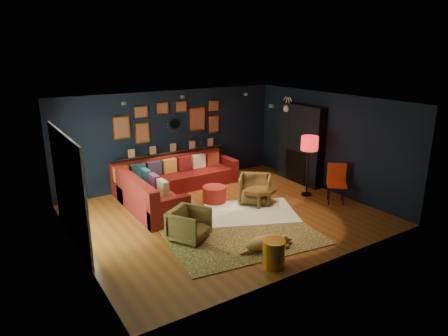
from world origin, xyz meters
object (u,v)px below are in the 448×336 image
coffee_table (260,193)px  armchair_left (189,223)px  sectional (167,185)px  dog (266,240)px  gold_stool (274,254)px  orange_chair (337,180)px  armchair_right (255,188)px  pouf (214,194)px  floor_lamp (309,146)px

coffee_table → armchair_left: (-2.27, -0.64, 0.01)m
sectional → dog: sectional is taller
sectional → gold_stool: size_ratio=6.83×
orange_chair → armchair_right: bearing=-168.2°
gold_stool → orange_chair: orange_chair is taller
sectional → gold_stool: (0.11, -4.16, -0.07)m
pouf → armchair_right: armchair_right is taller
armchair_left → floor_lamp: (3.77, 0.59, 0.96)m
coffee_table → orange_chair: bearing=-23.2°
dog → gold_stool: bearing=-104.8°
armchair_left → armchair_right: armchair_right is taller
sectional → armchair_left: (-0.65, -2.45, 0.04)m
pouf → gold_stool: gold_stool is taller
coffee_table → floor_lamp: floor_lamp is taller
armchair_left → orange_chair: (4.05, -0.13, 0.21)m
sectional → coffee_table: sectional is taller
dog → coffee_table: bearing=65.9°
gold_stool → floor_lamp: 3.93m
armchair_right → orange_chair: orange_chair is taller
coffee_table → armchair_left: armchair_left is taller
sectional → gold_stool: bearing=-88.4°
sectional → floor_lamp: size_ratio=2.17×
pouf → armchair_left: size_ratio=0.81×
sectional → coffee_table: bearing=-48.4°
sectional → orange_chair: bearing=-37.2°
gold_stool → armchair_right: bearing=59.5°
sectional → armchair_left: 2.54m
gold_stool → dog: gold_stool is taller
armchair_left → gold_stool: size_ratio=1.44×
sectional → armchair_left: sectional is taller
gold_stool → floor_lamp: bearing=37.5°
sectional → armchair_right: bearing=-42.8°
armchair_right → floor_lamp: size_ratio=0.49×
floor_lamp → dog: 3.44m
armchair_left → floor_lamp: bearing=-23.9°
pouf → dog: size_ratio=0.51×
armchair_left → orange_chair: 4.05m
orange_chair → floor_lamp: (-0.28, 0.72, 0.75)m
armchair_left → armchair_right: (2.31, 0.92, 0.02)m
armchair_right → gold_stool: size_ratio=1.53×
pouf → armchair_left: 2.07m
coffee_table → orange_chair: orange_chair is taller
armchair_right → armchair_left: bearing=-117.0°
pouf → dog: pouf is taller
gold_stool → floor_lamp: floor_lamp is taller
armchair_right → orange_chair: 2.03m
armchair_right → orange_chair: bearing=10.4°
armchair_right → dog: size_ratio=0.66×
orange_chair → dog: (-3.02, -1.03, -0.37)m
armchair_left → armchair_right: 2.49m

